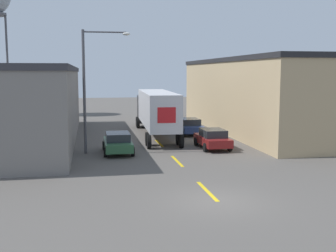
{
  "coord_description": "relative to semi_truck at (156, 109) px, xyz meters",
  "views": [
    {
      "loc": [
        -5.53,
        -17.49,
        5.7
      ],
      "look_at": [
        0.03,
        12.06,
        1.88
      ],
      "focal_mm": 45.0,
      "sensor_mm": 36.0,
      "label": 1
    }
  ],
  "objects": [
    {
      "name": "parked_car_right_mid",
      "position": [
        3.21,
        -7.2,
        -1.67
      ],
      "size": [
        2.08,
        4.32,
        1.48
      ],
      "color": "maroon",
      "rests_on": "ground_plane"
    },
    {
      "name": "parked_car_right_far",
      "position": [
        3.21,
        0.33,
        -1.67
      ],
      "size": [
        2.08,
        4.32,
        1.48
      ],
      "color": "navy",
      "rests_on": "ground_plane"
    },
    {
      "name": "parked_car_left_far",
      "position": [
        -3.96,
        -7.75,
        -1.67
      ],
      "size": [
        2.08,
        4.32,
        1.48
      ],
      "color": "#2D5B38",
      "rests_on": "ground_plane"
    },
    {
      "name": "warehouse_left",
      "position": [
        -11.35,
        -0.72,
        0.67
      ],
      "size": [
        8.72,
        26.4,
        6.21
      ],
      "color": "slate",
      "rests_on": "ground_plane"
    },
    {
      "name": "ground_plane",
      "position": [
        -0.37,
        -19.94,
        -2.44
      ],
      "size": [
        160.0,
        160.0,
        0.0
      ],
      "primitive_type": "plane",
      "color": "#56514C"
    },
    {
      "name": "semi_truck",
      "position": [
        0.0,
        0.0,
        0.0
      ],
      "size": [
        3.41,
        15.13,
        4.05
      ],
      "rotation": [
        0.0,
        0.0,
        -0.05
      ],
      "color": "black",
      "rests_on": "ground_plane"
    },
    {
      "name": "warehouse_right",
      "position": [
        12.44,
        1.56,
        1.1
      ],
      "size": [
        12.39,
        26.94,
        7.08
      ],
      "color": "tan",
      "rests_on": "ground_plane"
    },
    {
      "name": "street_lamp",
      "position": [
        -5.81,
        -7.49,
        2.62
      ],
      "size": [
        3.37,
        0.32,
        8.64
      ],
      "color": "#4C4C51",
      "rests_on": "ground_plane"
    },
    {
      "name": "road_centerline",
      "position": [
        -0.37,
        -11.21,
        -2.44
      ],
      "size": [
        0.2,
        17.63,
        0.01
      ],
      "color": "gold",
      "rests_on": "ground_plane"
    }
  ]
}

